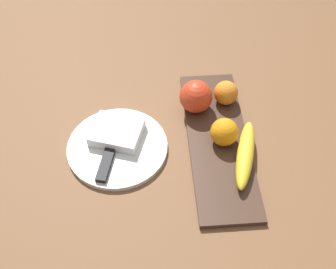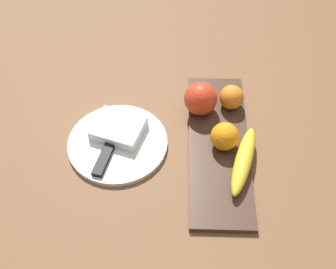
% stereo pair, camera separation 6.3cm
% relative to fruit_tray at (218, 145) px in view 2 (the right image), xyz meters
% --- Properties ---
extents(ground_plane, '(2.40, 2.40, 0.00)m').
position_rel_fruit_tray_xyz_m(ground_plane, '(0.04, 0.03, -0.01)').
color(ground_plane, brown).
extents(fruit_tray, '(0.44, 0.14, 0.01)m').
position_rel_fruit_tray_xyz_m(fruit_tray, '(0.00, 0.00, 0.00)').
color(fruit_tray, '#473024').
rests_on(fruit_tray, ground_plane).
extents(apple, '(0.08, 0.08, 0.08)m').
position_rel_fruit_tray_xyz_m(apple, '(0.11, 0.04, 0.05)').
color(apple, red).
rests_on(apple, fruit_tray).
extents(banana, '(0.20, 0.09, 0.04)m').
position_rel_fruit_tray_xyz_m(banana, '(-0.06, -0.05, 0.03)').
color(banana, yellow).
rests_on(banana, fruit_tray).
extents(orange_near_apple, '(0.07, 0.07, 0.07)m').
position_rel_fruit_tray_xyz_m(orange_near_apple, '(-0.00, -0.01, 0.04)').
color(orange_near_apple, orange).
rests_on(orange_near_apple, fruit_tray).
extents(orange_near_banana, '(0.06, 0.06, 0.06)m').
position_rel_fruit_tray_xyz_m(orange_near_banana, '(0.12, -0.03, 0.04)').
color(orange_near_banana, orange).
rests_on(orange_near_banana, fruit_tray).
extents(dinner_plate, '(0.24, 0.24, 0.01)m').
position_rel_fruit_tray_xyz_m(dinner_plate, '(-0.00, 0.24, -0.00)').
color(dinner_plate, white).
rests_on(dinner_plate, ground_plane).
extents(folded_napkin, '(0.13, 0.14, 0.03)m').
position_rel_fruit_tray_xyz_m(folded_napkin, '(0.03, 0.24, 0.02)').
color(folded_napkin, white).
rests_on(folded_napkin, dinner_plate).
extents(knife, '(0.18, 0.06, 0.01)m').
position_rel_fruit_tray_xyz_m(knife, '(-0.04, 0.26, 0.01)').
color(knife, silver).
rests_on(knife, dinner_plate).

